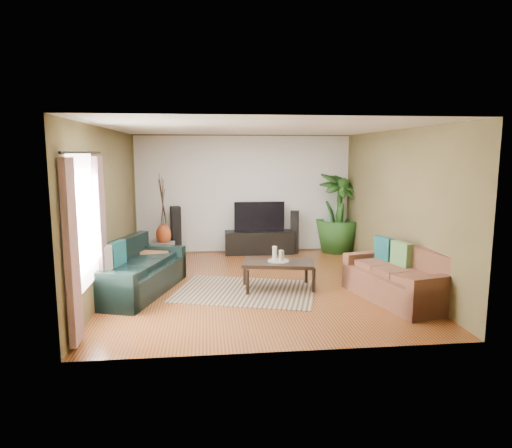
{
  "coord_description": "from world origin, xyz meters",
  "views": [
    {
      "loc": [
        -0.87,
        -7.71,
        2.3
      ],
      "look_at": [
        0.0,
        0.2,
        1.05
      ],
      "focal_mm": 32.0,
      "sensor_mm": 36.0,
      "label": 1
    }
  ],
  "objects": [
    {
      "name": "side_table",
      "position": [
        -1.84,
        0.58,
        0.26
      ],
      "size": [
        0.58,
        0.58,
        0.53
      ],
      "primitive_type": "cube",
      "rotation": [
        0.0,
        0.0,
        0.18
      ],
      "color": "brown",
      "rests_on": "floor"
    },
    {
      "name": "speaker_right",
      "position": [
        1.13,
        2.42,
        0.49
      ],
      "size": [
        0.23,
        0.24,
        0.99
      ],
      "primitive_type": "cube",
      "rotation": [
        0.0,
        0.0,
        -0.3
      ],
      "color": "black",
      "rests_on": "floor"
    },
    {
      "name": "wall_left",
      "position": [
        -2.5,
        0.0,
        1.35
      ],
      "size": [
        0.0,
        5.5,
        5.5
      ],
      "primitive_type": "plane",
      "rotation": [
        1.57,
        0.0,
        1.57
      ],
      "color": "brown",
      "rests_on": "ground"
    },
    {
      "name": "candle_tall",
      "position": [
        0.27,
        -0.26,
        0.62
      ],
      "size": [
        0.07,
        0.07,
        0.24
      ],
      "primitive_type": "cylinder",
      "color": "beige",
      "rests_on": "candle_tray"
    },
    {
      "name": "curtain_rod",
      "position": [
        -2.43,
        -1.6,
        2.3
      ],
      "size": [
        0.03,
        1.9,
        0.03
      ],
      "primitive_type": "cylinder",
      "rotation": [
        1.57,
        0.0,
        0.0
      ],
      "color": "black",
      "rests_on": "ground"
    },
    {
      "name": "candle_short",
      "position": [
        0.4,
        -0.23,
        0.57
      ],
      "size": [
        0.07,
        0.07,
        0.15
      ],
      "primitive_type": "cylinder",
      "color": "beige",
      "rests_on": "candle_tray"
    },
    {
      "name": "tv_stand",
      "position": [
        0.33,
        2.5,
        0.26
      ],
      "size": [
        1.56,
        0.48,
        0.52
      ],
      "primitive_type": "cube",
      "rotation": [
        0.0,
        0.0,
        -0.01
      ],
      "color": "black",
      "rests_on": "floor"
    },
    {
      "name": "vase",
      "position": [
        -1.81,
        2.24,
        0.53
      ],
      "size": [
        0.33,
        0.33,
        0.46
      ],
      "primitive_type": "ellipsoid",
      "color": "#983D1B",
      "rests_on": "pedestal"
    },
    {
      "name": "wall_right",
      "position": [
        2.5,
        0.0,
        1.35
      ],
      "size": [
        0.0,
        5.5,
        5.5
      ],
      "primitive_type": "plane",
      "rotation": [
        1.57,
        0.0,
        -1.57
      ],
      "color": "brown",
      "rests_on": "ground"
    },
    {
      "name": "television",
      "position": [
        0.33,
        2.5,
        0.86
      ],
      "size": [
        1.15,
        0.06,
        0.68
      ],
      "primitive_type": "cube",
      "color": "black",
      "rests_on": "tv_stand"
    },
    {
      "name": "speaker_left",
      "position": [
        -1.56,
        2.5,
        0.56
      ],
      "size": [
        0.26,
        0.27,
        1.11
      ],
      "primitive_type": "cube",
      "rotation": [
        0.0,
        0.0,
        0.32
      ],
      "color": "black",
      "rests_on": "floor"
    },
    {
      "name": "window_pane",
      "position": [
        -2.48,
        -1.6,
        1.4
      ],
      "size": [
        0.0,
        1.8,
        1.8
      ],
      "primitive_type": "plane",
      "rotation": [
        1.57,
        0.0,
        1.57
      ],
      "color": "white",
      "rests_on": "ground"
    },
    {
      "name": "area_rug",
      "position": [
        -0.24,
        -0.38,
        0.01
      ],
      "size": [
        2.63,
        2.18,
        0.01
      ],
      "primitive_type": "cube",
      "rotation": [
        0.0,
        0.0,
        -0.29
      ],
      "color": "#A2805F",
      "rests_on": "floor"
    },
    {
      "name": "wall_back",
      "position": [
        0.0,
        2.75,
        1.35
      ],
      "size": [
        5.0,
        0.0,
        5.0
      ],
      "primitive_type": "plane",
      "rotation": [
        1.57,
        0.0,
        0.0
      ],
      "color": "brown",
      "rests_on": "ground"
    },
    {
      "name": "backwall_panel",
      "position": [
        0.0,
        2.74,
        1.35
      ],
      "size": [
        4.9,
        0.0,
        4.9
      ],
      "primitive_type": "plane",
      "rotation": [
        1.57,
        0.0,
        0.0
      ],
      "color": "white",
      "rests_on": "ground"
    },
    {
      "name": "coffee_table",
      "position": [
        0.33,
        -0.29,
        0.24
      ],
      "size": [
        1.28,
        0.86,
        0.48
      ],
      "primitive_type": "cube",
      "rotation": [
        0.0,
        0.0,
        -0.2
      ],
      "color": "black",
      "rests_on": "floor"
    },
    {
      "name": "sofa_left",
      "position": [
        -2.02,
        -0.23,
        0.42
      ],
      "size": [
        1.51,
        2.29,
        0.85
      ],
      "primitive_type": "cube",
      "rotation": [
        0.0,
        0.0,
        1.26
      ],
      "color": "black",
      "rests_on": "floor"
    },
    {
      "name": "pedestal",
      "position": [
        -1.81,
        2.24,
        0.18
      ],
      "size": [
        0.46,
        0.46,
        0.36
      ],
      "primitive_type": "cube",
      "rotation": [
        0.0,
        0.0,
        -0.34
      ],
      "color": "gray",
      "rests_on": "floor"
    },
    {
      "name": "potted_plant",
      "position": [
        2.17,
        2.5,
        0.93
      ],
      "size": [
        1.37,
        1.37,
        1.85
      ],
      "primitive_type": "imported",
      "rotation": [
        0.0,
        0.0,
        0.42
      ],
      "color": "#1F4918",
      "rests_on": "floor"
    },
    {
      "name": "candle_mid",
      "position": [
        0.37,
        -0.33,
        0.59
      ],
      "size": [
        0.07,
        0.07,
        0.18
      ],
      "primitive_type": "cylinder",
      "color": "beige",
      "rests_on": "candle_tray"
    },
    {
      "name": "curtain_far",
      "position": [
        -2.43,
        -0.85,
        1.15
      ],
      "size": [
        0.08,
        0.35,
        2.2
      ],
      "primitive_type": "cube",
      "color": "gray",
      "rests_on": "ground"
    },
    {
      "name": "curtain_near",
      "position": [
        -2.43,
        -2.35,
        1.15
      ],
      "size": [
        0.08,
        0.35,
        2.2
      ],
      "primitive_type": "cube",
      "color": "gray",
      "rests_on": "ground"
    },
    {
      "name": "plant_pot",
      "position": [
        2.17,
        2.5,
        0.13
      ],
      "size": [
        0.34,
        0.34,
        0.27
      ],
      "primitive_type": "cylinder",
      "color": "black",
      "rests_on": "floor"
    },
    {
      "name": "candle_tray",
      "position": [
        0.33,
        -0.29,
        0.49
      ],
      "size": [
        0.36,
        0.36,
        0.02
      ],
      "primitive_type": "cylinder",
      "color": "gray",
      "rests_on": "coffee_table"
    },
    {
      "name": "ceiling",
      "position": [
        0.0,
        0.0,
        2.7
      ],
      "size": [
        5.5,
        5.5,
        0.0
      ],
      "primitive_type": "plane",
      "rotation": [
        3.14,
        0.0,
        0.0
      ],
      "color": "white",
      "rests_on": "ground"
    },
    {
      "name": "floor",
      "position": [
        0.0,
        0.0,
        0.0
      ],
      "size": [
        5.5,
        5.5,
        0.0
      ],
      "primitive_type": "plane",
      "color": "#984F27",
      "rests_on": "ground"
    },
    {
      "name": "wall_front",
      "position": [
        0.0,
        -2.75,
        1.35
      ],
      "size": [
        5.0,
        0.0,
        5.0
      ],
      "primitive_type": "plane",
      "rotation": [
        -1.57,
        0.0,
        0.0
      ],
      "color": "brown",
      "rests_on": "ground"
    },
    {
      "name": "sofa_right",
      "position": [
        2.06,
        -1.08,
        0.42
      ],
      "size": [
        1.24,
        1.96,
        0.85
      ],
      "primitive_type": "cube",
      "rotation": [
        0.0,
        0.0,
        -1.32
      ],
      "color": "brown",
      "rests_on": "floor"
    }
  ]
}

